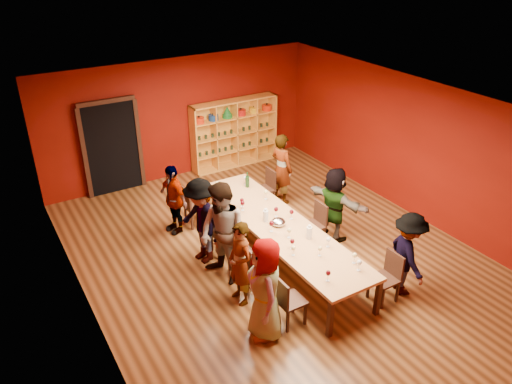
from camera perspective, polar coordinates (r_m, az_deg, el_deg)
room_shell at (r=8.98m, az=2.81°, el=0.38°), size 7.10×9.10×3.04m
tasting_table at (r=9.37m, az=2.69°, el=-3.99°), size 1.10×4.50×0.75m
doorway at (r=12.22m, az=-16.16°, el=4.93°), size 1.40×0.17×2.30m
shelving_unit at (r=13.24m, az=-2.57°, el=7.11°), size 2.40×0.40×1.80m
chair_person_left_0 at (r=8.00m, az=3.53°, el=-12.12°), size 0.42×0.42×0.89m
person_left_0 at (r=7.60m, az=1.06°, el=-11.05°), size 0.68×0.93×1.71m
chair_person_left_1 at (r=8.58m, az=0.18°, el=-8.92°), size 0.42×0.42×0.89m
person_left_1 at (r=8.29m, az=-1.83°, el=-8.19°), size 0.42×0.56×1.51m
chair_person_left_2 at (r=9.07m, az=-2.08°, el=-6.71°), size 0.42×0.42×0.89m
person_left_2 at (r=8.70m, az=-3.84°, el=-4.81°), size 0.69×1.01×1.89m
chair_person_left_3 at (r=9.61m, az=-4.22°, el=-4.59°), size 0.42×0.42×0.89m
person_left_3 at (r=9.30m, az=-6.27°, el=-3.33°), size 0.65×1.17×1.70m
chair_person_left_4 at (r=10.60m, az=-7.34°, el=-1.46°), size 0.42×0.42×0.89m
person_left_4 at (r=10.35m, az=-9.43°, el=-0.78°), size 0.56×0.94×1.50m
chair_person_right_0 at (r=8.77m, az=14.88°, el=-9.10°), size 0.42×0.42×0.89m
person_right_0 at (r=8.87m, az=16.92°, el=-6.81°), size 0.73×1.07×1.54m
chair_person_right_2 at (r=9.98m, az=6.86°, el=-3.41°), size 0.42×0.42×0.89m
person_right_2 at (r=10.09m, az=8.93°, el=-1.36°), size 0.72×1.50×1.56m
chair_person_right_4 at (r=11.30m, az=1.21°, el=0.69°), size 0.42×0.42×0.89m
person_right_4 at (r=11.35m, az=2.94°, el=2.68°), size 0.55×0.68×1.66m
wine_glass_0 at (r=9.05m, az=1.78°, el=-3.67°), size 0.09×0.09×0.22m
wine_glass_1 at (r=7.92m, az=8.25°, el=-9.20°), size 0.08×0.08×0.20m
wine_glass_2 at (r=10.50m, az=-4.44°, el=0.94°), size 0.09×0.09×0.22m
wine_glass_3 at (r=9.85m, az=-1.62°, el=-0.99°), size 0.08×0.08×0.20m
wine_glass_4 at (r=8.71m, az=8.27°, el=-5.44°), size 0.08×0.08×0.20m
wine_glass_5 at (r=8.89m, az=3.81°, el=-4.43°), size 0.08×0.08×0.20m
wine_glass_6 at (r=8.47m, az=7.33°, el=-6.47°), size 0.08×0.08×0.19m
wine_glass_7 at (r=8.22m, az=11.72°, el=-7.94°), size 0.08×0.08×0.21m
wine_glass_8 at (r=10.13m, az=1.14°, el=-0.06°), size 0.09×0.09×0.21m
wine_glass_9 at (r=9.72m, az=-1.55°, el=-1.33°), size 0.09×0.09×0.21m
wine_glass_10 at (r=10.71m, az=-1.22°, el=1.55°), size 0.09×0.09×0.22m
wine_glass_11 at (r=8.59m, az=4.16°, el=-5.70°), size 0.08×0.08×0.20m
wine_glass_12 at (r=9.46m, az=4.08°, el=-2.33°), size 0.08×0.08×0.20m
wine_glass_13 at (r=9.52m, az=2.31°, el=-2.03°), size 0.08×0.08×0.21m
wine_glass_14 at (r=10.38m, az=-3.93°, el=0.47°), size 0.07×0.07×0.18m
wine_glass_15 at (r=8.43m, az=4.30°, el=-6.45°), size 0.08×0.08×0.19m
wine_glass_16 at (r=8.38m, az=11.20°, el=-7.16°), size 0.08×0.08×0.20m
wine_glass_17 at (r=10.78m, az=-1.13°, el=1.63°), size 0.08×0.08×0.19m
spittoon_bowl at (r=9.30m, az=2.57°, el=-3.45°), size 0.27×0.27×0.15m
carafe_a at (r=9.38m, az=1.12°, el=-2.72°), size 0.13×0.13×0.27m
carafe_b at (r=8.92m, az=6.11°, el=-4.61°), size 0.13×0.13×0.27m
wine_bottle at (r=10.64m, az=-1.00°, el=1.22°), size 0.09×0.09×0.34m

